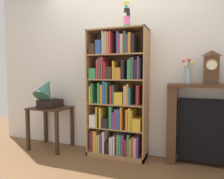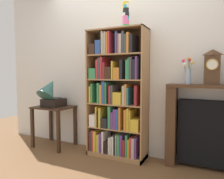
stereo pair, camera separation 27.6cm
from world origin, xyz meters
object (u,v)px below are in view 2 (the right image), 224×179
Objects in this scene: side_table_left at (54,116)px; bookshelf at (117,99)px; fireplace_mantel at (208,128)px; gramophone at (51,93)px; mantel_clock at (212,67)px; cup_stack at (126,15)px; flower_vase at (188,71)px.

bookshelf is at bearing 3.01° from side_table_left.
gramophone is at bearing -174.78° from fireplace_mantel.
bookshelf reaches higher than mantel_clock.
mantel_clock is at bearing 5.57° from cup_stack.
side_table_left is at bearing -176.99° from bookshelf.
cup_stack is at bearing -173.22° from fireplace_mantel.
flower_vase is (0.93, 0.08, 0.39)m from bookshelf.
cup_stack is at bearing -13.68° from bookshelf.
fireplace_mantel is 3.07× the size of flower_vase.
flower_vase reaches higher than gramophone.
fireplace_mantel is 0.74m from mantel_clock.
mantel_clock is at bearing 3.15° from bookshelf.
cup_stack is 0.65× the size of gramophone.
mantel_clock reaches higher than fireplace_mantel.
fireplace_mantel is 0.73m from flower_vase.
flower_vase is (-0.26, 0.01, -0.05)m from mantel_clock.
fireplace_mantel is (1.03, 0.12, -1.43)m from cup_stack.
flower_vase is (2.01, 0.20, 0.34)m from gramophone.
fireplace_mantel is (2.26, 0.21, -0.35)m from gramophone.
mantel_clock is at bearing 4.68° from gramophone.
gramophone is at bearing -175.32° from mantel_clock.
bookshelf is 4.31× the size of mantel_clock.
bookshelf is 1.22m from fireplace_mantel.
cup_stack is at bearing 0.97° from side_table_left.
cup_stack reaches higher than mantel_clock.
side_table_left is 1.57× the size of mantel_clock.
fireplace_mantel is at bearing 6.78° from cup_stack.
flower_vase is at bearing 5.62° from gramophone.
mantel_clock is (2.28, 0.19, 0.38)m from gramophone.
gramophone reaches higher than side_table_left.
side_table_left is at bearing 90.00° from gramophone.
fireplace_mantel is 2.53× the size of mantel_clock.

